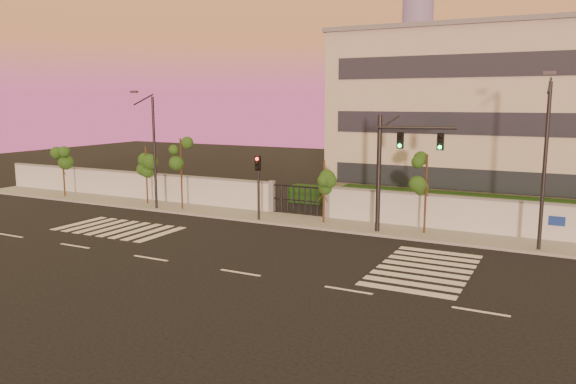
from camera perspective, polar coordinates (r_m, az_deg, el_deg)
name	(u,v)px	position (r m, az deg, el deg)	size (l,w,h in m)	color
ground	(240,273)	(24.69, -4.86, -8.19)	(120.00, 120.00, 0.00)	black
sidewalk	(333,224)	(33.74, 4.62, -3.29)	(60.00, 3.00, 0.15)	gray
perimeter_wall	(344,204)	(34.86, 5.74, -1.23)	(60.00, 0.36, 2.20)	silver
hedge_row	(375,202)	(37.10, 8.81, -1.06)	(41.00, 4.25, 1.80)	#11330F
institutional_building	(519,119)	(42.11, 22.43, 6.89)	(24.40, 12.40, 12.25)	#B6B19A
road_markings	(253,248)	(28.56, -3.56, -5.73)	(57.00, 7.62, 0.02)	silver
street_tree_a	(63,161)	(45.97, -21.87, 2.92)	(1.43, 1.14, 3.86)	#382314
street_tree_b	(146,162)	(40.95, -14.19, 2.97)	(1.36, 1.08, 4.21)	#382314
street_tree_c	(181,158)	(38.28, -10.79, 3.44)	(1.40, 1.11, 4.92)	#382314
street_tree_d	(324,177)	(33.47, 3.72, 1.52)	(1.47, 1.17, 3.92)	#382314
street_tree_e	(427,176)	(31.57, 13.92, 1.57)	(1.46, 1.16, 4.50)	#382314
traffic_signal_main	(394,160)	(31.09, 10.69, 3.18)	(4.15, 1.15, 6.62)	black
traffic_signal_secondary	(258,179)	(34.21, -3.04, 1.31)	(0.33, 0.33, 4.20)	black
streetlight_west	(153,147)	(38.63, -13.58, 4.46)	(0.48, 1.93, 8.02)	black
streetlight_east	(545,158)	(29.50, 24.66, 3.16)	(0.52, 2.09, 8.68)	black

